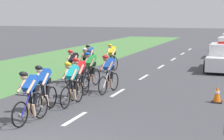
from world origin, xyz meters
TOP-DOWN VIEW (x-y plane):
  - grass_verge at (-7.18, 14.00)m, footprint 7.00×60.00m
  - lane_markings_centre at (0.00, 12.83)m, footprint 0.14×29.60m
  - cyclist_lead at (-1.00, 2.01)m, footprint 0.44×1.72m
  - cyclist_second at (-1.26, 3.22)m, footprint 0.42×1.72m
  - cyclist_third at (-0.80, 4.31)m, footprint 0.42×1.72m
  - cyclist_fourth at (-1.05, 5.46)m, footprint 0.42×1.72m
  - cyclist_fifth at (-0.35, 6.71)m, footprint 0.46×1.72m
  - cyclist_sixth at (-2.58, 8.19)m, footprint 0.42×1.72m
  - cyclist_seventh at (-1.47, 7.55)m, footprint 0.44×1.72m
  - cyclist_eighth at (-2.45, 9.39)m, footprint 0.44×1.72m
  - cyclist_ninth at (-2.09, 12.01)m, footprint 0.42×1.72m
  - cyclist_tenth at (-2.98, 11.03)m, footprint 0.45×1.72m
  - traffic_cone_near at (3.82, 6.40)m, footprint 0.36×0.36m

SIDE VIEW (x-z plane):
  - lane_markings_centre at x=0.00m, z-range 0.00..0.01m
  - grass_verge at x=-7.18m, z-range 0.00..0.01m
  - traffic_cone_near at x=3.82m, z-range -0.01..0.63m
  - cyclist_lead at x=-1.00m, z-range 0.00..1.57m
  - cyclist_second at x=-1.26m, z-range 0.00..1.57m
  - cyclist_third at x=-0.80m, z-range 0.00..1.57m
  - cyclist_fourth at x=-1.05m, z-range 0.00..1.57m
  - cyclist_fifth at x=-0.35m, z-range 0.00..1.57m
  - cyclist_sixth at x=-2.58m, z-range 0.00..1.57m
  - cyclist_seventh at x=-1.47m, z-range 0.00..1.57m
  - cyclist_eighth at x=-2.45m, z-range 0.00..1.57m
  - cyclist_ninth at x=-2.09m, z-range 0.00..1.57m
  - cyclist_tenth at x=-2.98m, z-range 0.00..1.57m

